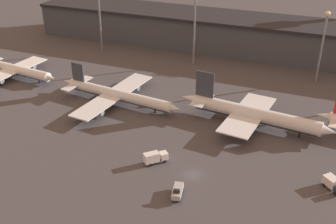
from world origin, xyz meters
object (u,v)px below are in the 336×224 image
Objects in this scene: airplane_2 at (253,114)px; service_vehicle_3 at (333,183)px; service_vehicle_2 at (177,191)px; airplane_1 at (117,95)px; airplane_0 at (15,69)px; service_vehicle_0 at (155,157)px.

service_vehicle_3 is (23.37, -22.34, -2.11)m from airplane_2.
airplane_2 is 8.18× the size of service_vehicle_2.
airplane_1 reaches higher than service_vehicle_3.
airplane_0 reaches higher than airplane_1.
airplane_2 is at bearing 10.99° from service_vehicle_0.
airplane_2 reaches higher than service_vehicle_2.
airplane_0 is 114.21m from service_vehicle_3.
airplane_2 is at bearing 4.25° from airplane_0.
airplane_2 reaches higher than service_vehicle_3.
airplane_1 is at bearing 87.29° from service_vehicle_0.
airplane_0 is 44.99m from airplane_1.
airplane_0 is 76.20m from service_vehicle_0.
service_vehicle_3 is (32.09, 15.74, 0.25)m from service_vehicle_2.
service_vehicle_0 is (69.35, -31.56, -1.25)m from airplane_0.
service_vehicle_3 is (41.91, 5.82, -0.21)m from service_vehicle_0.
airplane_0 reaches higher than service_vehicle_2.
airplane_0 is at bearing 109.88° from service_vehicle_0.
airplane_0 is 87.95m from airplane_2.
airplane_2 is 33.77m from service_vehicle_0.
service_vehicle_0 is 1.03× the size of service_vehicle_2.
airplane_1 is 36.20m from service_vehicle_0.
airplane_1 is at bearing -171.31° from airplane_2.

